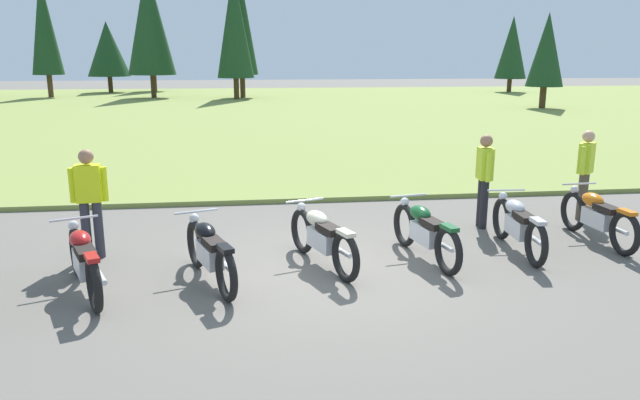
# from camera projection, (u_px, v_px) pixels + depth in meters

# --- Properties ---
(ground_plane) EXTENTS (140.00, 140.00, 0.00)m
(ground_plane) POSITION_uv_depth(u_px,v_px,m) (325.00, 270.00, 8.69)
(ground_plane) COLOR #605B54
(grass_moorland) EXTENTS (80.00, 44.00, 0.10)m
(grass_moorland) POSITION_uv_depth(u_px,v_px,m) (262.00, 110.00, 33.85)
(grass_moorland) COLOR olive
(grass_moorland) RESTS_ON ground
(forest_treeline) EXTENTS (43.99, 22.12, 9.25)m
(forest_treeline) POSITION_uv_depth(u_px,v_px,m) (139.00, 28.00, 42.02)
(forest_treeline) COLOR #47331E
(forest_treeline) RESTS_ON ground
(motorcycle_red) EXTENTS (0.96, 1.98, 0.88)m
(motorcycle_red) POSITION_uv_depth(u_px,v_px,m) (84.00, 260.00, 7.79)
(motorcycle_red) COLOR black
(motorcycle_red) RESTS_ON ground
(motorcycle_black) EXTENTS (0.89, 2.01, 0.88)m
(motorcycle_black) POSITION_uv_depth(u_px,v_px,m) (210.00, 252.00, 8.14)
(motorcycle_black) COLOR black
(motorcycle_black) RESTS_ON ground
(motorcycle_cream) EXTENTS (0.89, 2.02, 0.88)m
(motorcycle_cream) POSITION_uv_depth(u_px,v_px,m) (322.00, 237.00, 8.79)
(motorcycle_cream) COLOR black
(motorcycle_cream) RESTS_ON ground
(motorcycle_british_green) EXTENTS (0.70, 2.08, 0.88)m
(motorcycle_british_green) POSITION_uv_depth(u_px,v_px,m) (425.00, 231.00, 9.08)
(motorcycle_british_green) COLOR black
(motorcycle_british_green) RESTS_ON ground
(motorcycle_silver) EXTENTS (0.62, 2.10, 0.88)m
(motorcycle_silver) POSITION_uv_depth(u_px,v_px,m) (518.00, 225.00, 9.44)
(motorcycle_silver) COLOR black
(motorcycle_silver) RESTS_ON ground
(motorcycle_orange) EXTENTS (0.62, 2.10, 0.88)m
(motorcycle_orange) POSITION_uv_depth(u_px,v_px,m) (597.00, 216.00, 9.93)
(motorcycle_orange) COLOR black
(motorcycle_orange) RESTS_ON ground
(rider_with_back_turned) EXTENTS (0.55, 0.25, 1.67)m
(rider_with_back_turned) POSITION_uv_depth(u_px,v_px,m) (90.00, 197.00, 9.03)
(rider_with_back_turned) COLOR #2D2D38
(rider_with_back_turned) RESTS_ON ground
(rider_near_row_end) EXTENTS (0.41, 0.42, 1.67)m
(rider_near_row_end) POSITION_uv_depth(u_px,v_px,m) (585.00, 169.00, 11.25)
(rider_near_row_end) COLOR #4C4233
(rider_near_row_end) RESTS_ON ground
(rider_in_hivis_vest) EXTENTS (0.26, 0.55, 1.67)m
(rider_in_hivis_vest) POSITION_uv_depth(u_px,v_px,m) (484.00, 175.00, 10.67)
(rider_in_hivis_vest) COLOR black
(rider_in_hivis_vest) RESTS_ON ground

